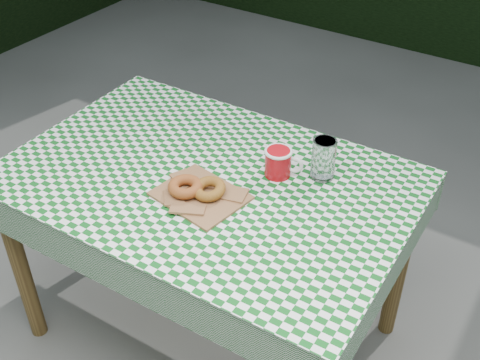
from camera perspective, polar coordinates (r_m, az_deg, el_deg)
name	(u,v)px	position (r m, az deg, el deg)	size (l,w,h in m)	color
ground	(239,316)	(2.50, -0.11, -12.84)	(60.00, 60.00, 0.00)	#51504C
table	(210,262)	(2.18, -2.84, -7.79)	(1.29, 0.86, 0.75)	brown
tablecloth	(207,178)	(1.93, -3.17, 0.23)	(1.31, 0.88, 0.01)	#0C5117
paper_bag	(200,195)	(1.85, -3.80, -1.44)	(0.26, 0.21, 0.01)	olive
bagel_front	(185,187)	(1.84, -5.24, -0.63)	(0.11, 0.11, 0.03)	brown
bagel_back	(209,189)	(1.83, -2.98, -0.86)	(0.10, 0.10, 0.03)	olive
coffee_mug	(278,163)	(1.92, 3.65, 1.67)	(0.17, 0.17, 0.09)	#AA0B12
drinking_glass	(323,159)	(1.91, 7.96, 2.00)	(0.08, 0.08, 0.14)	silver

